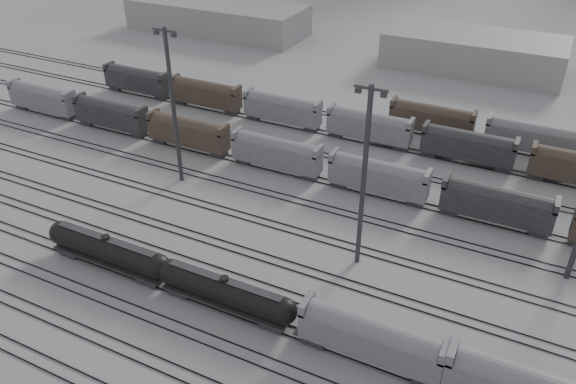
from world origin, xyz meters
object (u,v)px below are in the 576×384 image
at_px(tank_car_b, 225,291).
at_px(light_mast_c, 364,176).
at_px(tank_car_a, 108,250).
at_px(hopper_car_a, 371,337).

relative_size(tank_car_b, light_mast_c, 0.75).
relative_size(tank_car_a, tank_car_b, 1.03).
bearing_deg(tank_car_b, tank_car_a, -180.00).
distance_m(tank_car_b, light_mast_c, 20.57).
bearing_deg(light_mast_c, hopper_car_a, -65.44).
bearing_deg(tank_car_a, tank_car_b, 0.00).
bearing_deg(hopper_car_a, tank_car_a, -180.00).
height_order(tank_car_b, hopper_car_a, hopper_car_a).
height_order(tank_car_a, hopper_car_a, hopper_car_a).
bearing_deg(light_mast_c, tank_car_b, -125.45).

